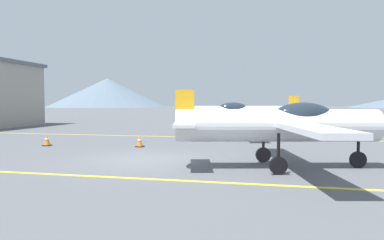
# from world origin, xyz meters

# --- Properties ---
(ground_plane) EXTENTS (400.00, 400.00, 0.00)m
(ground_plane) POSITION_xyz_m (0.00, 0.00, 0.00)
(ground_plane) COLOR #54565B
(apron_line_near) EXTENTS (80.00, 0.16, 0.01)m
(apron_line_near) POSITION_xyz_m (0.00, -3.16, 0.01)
(apron_line_near) COLOR yellow
(apron_line_near) RESTS_ON ground_plane
(apron_line_far) EXTENTS (80.00, 0.16, 0.01)m
(apron_line_far) POSITION_xyz_m (0.00, 8.50, 0.01)
(apron_line_far) COLOR yellow
(apron_line_far) RESTS_ON ground_plane
(airplane_near) EXTENTS (7.50, 8.55, 2.56)m
(airplane_near) POSITION_xyz_m (5.16, -0.62, 1.44)
(airplane_near) COLOR silver
(airplane_near) RESTS_ON ground_plane
(airplane_mid) EXTENTS (7.50, 8.55, 2.56)m
(airplane_mid) POSITION_xyz_m (3.05, 9.79, 1.44)
(airplane_mid) COLOR silver
(airplane_mid) RESTS_ON ground_plane
(car_sedan) EXTENTS (4.66, 3.38, 1.62)m
(car_sedan) POSITION_xyz_m (10.99, 15.32, 0.84)
(car_sedan) COLOR red
(car_sedan) RESTS_ON ground_plane
(traffic_cone_front) EXTENTS (0.36, 0.36, 0.59)m
(traffic_cone_front) POSITION_xyz_m (-1.42, 3.43, 0.29)
(traffic_cone_front) COLOR black
(traffic_cone_front) RESTS_ON ground_plane
(traffic_cone_side) EXTENTS (0.36, 0.36, 0.59)m
(traffic_cone_side) POSITION_xyz_m (-6.09, 2.87, 0.29)
(traffic_cone_side) COLOR black
(traffic_cone_side) RESTS_ON ground_plane
(hill_left) EXTENTS (53.15, 53.15, 13.03)m
(hill_left) POSITION_xyz_m (-65.90, 132.65, 6.52)
(hill_left) COLOR slate
(hill_left) RESTS_ON ground_plane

